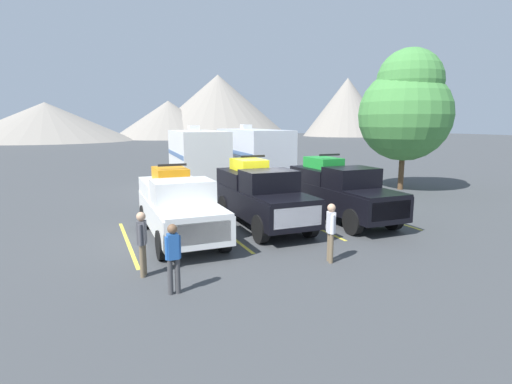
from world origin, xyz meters
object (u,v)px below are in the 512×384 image
object	(u,v)px
pickup_truck_a	(178,205)
person_a	(142,240)
camper_trailer_a	(197,157)
person_b	(173,254)
person_c	(331,229)
pickup_truck_b	(261,194)
pickup_truck_c	(340,190)
camper_trailer_b	(252,154)

from	to	relation	value
pickup_truck_a	person_a	xyz separation A→B (m)	(-1.66, -3.22, -0.17)
camper_trailer_a	person_b	world-z (taller)	camper_trailer_a
pickup_truck_a	person_c	distance (m)	5.43
pickup_truck_b	person_b	size ratio (longest dim) A/B	3.33
person_b	person_c	size ratio (longest dim) A/B	0.98
person_a	person_b	distance (m)	1.49
pickup_truck_c	person_a	world-z (taller)	pickup_truck_c
pickup_truck_a	person_a	size ratio (longest dim) A/B	3.33
pickup_truck_c	person_b	xyz separation A→B (m)	(-7.80, -4.62, -0.26)
pickup_truck_b	camper_trailer_a	distance (m)	9.05
pickup_truck_c	camper_trailer_a	size ratio (longest dim) A/B	0.77
camper_trailer_a	camper_trailer_b	distance (m)	3.59
pickup_truck_a	person_c	world-z (taller)	pickup_truck_a
camper_trailer_b	person_b	xyz separation A→B (m)	(-7.97, -14.28, -1.05)
pickup_truck_b	pickup_truck_c	size ratio (longest dim) A/B	0.97
person_c	pickup_truck_b	bearing A→B (deg)	91.67
pickup_truck_c	camper_trailer_a	world-z (taller)	camper_trailer_a
pickup_truck_c	person_c	bearing A→B (deg)	-127.60
camper_trailer_a	person_a	bearing A→B (deg)	-111.28
pickup_truck_a	pickup_truck_c	distance (m)	6.65
person_a	pickup_truck_a	bearing A→B (deg)	62.81
person_a	camper_trailer_a	bearing A→B (deg)	68.72
pickup_truck_b	camper_trailer_a	world-z (taller)	camper_trailer_a
pickup_truck_c	person_a	size ratio (longest dim) A/B	3.36
person_a	person_c	xyz separation A→B (m)	(5.05, -1.01, -0.00)
pickup_truck_b	person_b	xyz separation A→B (m)	(-4.42, -4.95, -0.27)
camper_trailer_a	pickup_truck_a	bearing A→B (deg)	-109.12
pickup_truck_a	person_c	xyz separation A→B (m)	(3.40, -4.24, -0.17)
pickup_truck_a	camper_trailer_a	distance (m)	9.92
pickup_truck_a	pickup_truck_c	bearing A→B (deg)	-0.12
pickup_truck_a	camper_trailer_a	world-z (taller)	camper_trailer_a
pickup_truck_c	person_c	size ratio (longest dim) A/B	3.37
camper_trailer_b	camper_trailer_a	bearing A→B (deg)	-175.16
pickup_truck_a	pickup_truck_c	size ratio (longest dim) A/B	0.99
person_b	pickup_truck_b	bearing A→B (deg)	48.25
camper_trailer_b	person_a	distance (m)	15.44
pickup_truck_a	pickup_truck_b	xyz separation A→B (m)	(3.27, 0.32, 0.09)
camper_trailer_b	person_b	size ratio (longest dim) A/B	5.54
pickup_truck_c	person_b	distance (m)	9.07
pickup_truck_c	camper_trailer_a	xyz separation A→B (m)	(-3.41, 9.36, 0.76)
pickup_truck_b	camper_trailer_b	world-z (taller)	camper_trailer_b
camper_trailer_a	person_c	xyz separation A→B (m)	(0.16, -13.58, -1.01)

